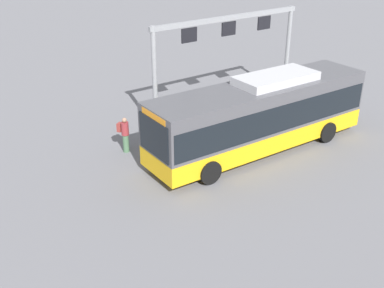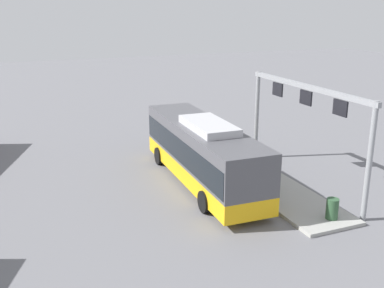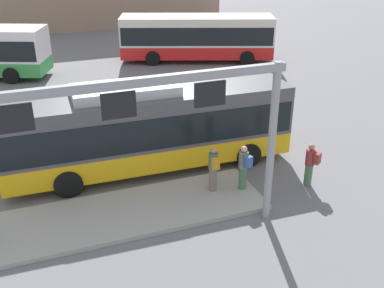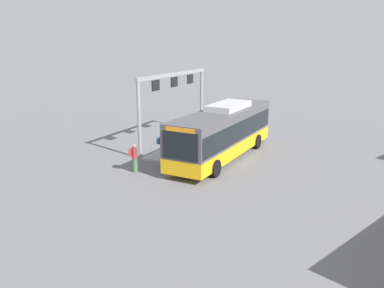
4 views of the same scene
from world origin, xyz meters
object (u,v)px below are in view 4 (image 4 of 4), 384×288
object	(u,v)px
bus_main	(223,130)
person_waiting_mid	(162,145)
person_waiting_near	(174,142)
trash_bin	(214,126)
person_boarding	(134,157)

from	to	relation	value
bus_main	person_waiting_mid	distance (m)	4.03
bus_main	person_waiting_near	bearing A→B (deg)	-59.43
person_waiting_near	trash_bin	xyz separation A→B (m)	(-7.68, -0.53, -0.44)
person_waiting_near	person_waiting_mid	distance (m)	1.07
person_boarding	person_waiting_mid	size ratio (longest dim) A/B	1.00
person_waiting_mid	trash_bin	size ratio (longest dim) A/B	1.86
person_boarding	trash_bin	world-z (taller)	person_boarding
person_waiting_near	person_waiting_mid	world-z (taller)	same
person_waiting_near	person_waiting_mid	xyz separation A→B (m)	(1.03, -0.27, 0.00)
bus_main	person_waiting_near	xyz separation A→B (m)	(1.52, -2.75, -0.76)
person_boarding	person_waiting_mid	world-z (taller)	person_waiting_mid
bus_main	trash_bin	size ratio (longest dim) A/B	12.22
person_waiting_mid	bus_main	bearing A→B (deg)	30.39
person_boarding	trash_bin	xyz separation A→B (m)	(-11.20, 0.12, -0.28)
bus_main	person_boarding	xyz separation A→B (m)	(5.04, -3.40, -0.92)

